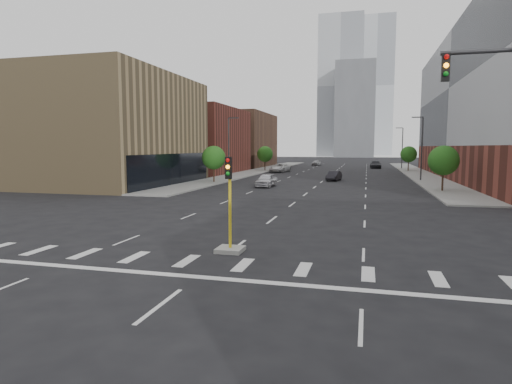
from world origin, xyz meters
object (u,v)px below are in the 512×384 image
at_px(car_distant, 316,163).
at_px(car_far_left, 280,168).
at_px(car_near_left, 266,180).
at_px(median_traffic_signal, 230,231).
at_px(car_mid_right, 334,176).
at_px(car_deep_right, 376,165).

bearing_deg(car_distant, car_far_left, -89.15).
relative_size(car_near_left, car_distant, 1.11).
relative_size(median_traffic_signal, car_far_left, 0.73).
bearing_deg(car_mid_right, median_traffic_signal, -83.01).
bearing_deg(median_traffic_signal, car_deep_right, 84.50).
height_order(car_mid_right, car_far_left, car_far_left).
xyz_separation_m(car_far_left, car_deep_right, (18.14, 20.26, -0.01)).
bearing_deg(median_traffic_signal, car_mid_right, 88.04).
xyz_separation_m(car_mid_right, car_distant, (-8.13, 49.19, 0.04)).
distance_m(median_traffic_signal, car_near_left, 32.57).
distance_m(car_mid_right, car_distant, 49.86).
bearing_deg(car_mid_right, car_deep_right, 89.52).
bearing_deg(car_deep_right, car_mid_right, -100.97).
bearing_deg(car_near_left, car_distant, 93.37).
bearing_deg(median_traffic_signal, car_far_left, 99.24).
bearing_deg(car_near_left, car_mid_right, 60.82).
xyz_separation_m(car_mid_right, car_deep_right, (6.47, 38.95, 0.14)).
xyz_separation_m(car_deep_right, car_distant, (-14.60, 10.23, -0.09)).
distance_m(car_far_left, car_deep_right, 27.20).
height_order(median_traffic_signal, car_near_left, median_traffic_signal).
xyz_separation_m(car_mid_right, car_far_left, (-11.67, 18.69, 0.14)).
bearing_deg(car_far_left, median_traffic_signal, -71.90).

